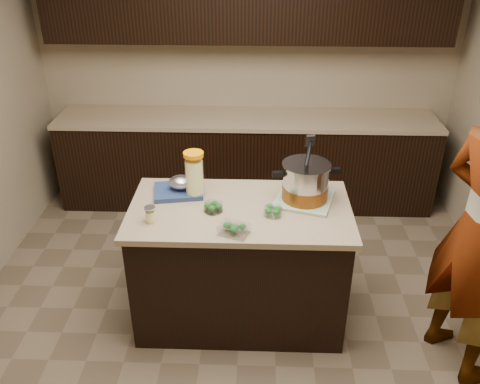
{
  "coord_description": "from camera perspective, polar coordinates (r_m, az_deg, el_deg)",
  "views": [
    {
      "loc": [
        0.1,
        -2.86,
        2.6
      ],
      "look_at": [
        0.0,
        0.0,
        1.02
      ],
      "focal_mm": 38.0,
      "sensor_mm": 36.0,
      "label": 1
    }
  ],
  "objects": [
    {
      "name": "island",
      "position": [
        3.57,
        0.0,
        -8.0
      ],
      "size": [
        1.46,
        0.81,
        0.9
      ],
      "color": "black",
      "rests_on": "ground"
    },
    {
      "name": "room_shell",
      "position": [
        2.99,
        0.0,
        11.74
      ],
      "size": [
        4.04,
        4.04,
        2.72
      ],
      "color": "tan",
      "rests_on": "ground"
    },
    {
      "name": "stock_pot",
      "position": [
        3.38,
        7.35,
        0.91
      ],
      "size": [
        0.45,
        0.37,
        0.46
      ],
      "rotation": [
        0.0,
        0.0,
        0.17
      ],
      "color": "#B7B7BC",
      "rests_on": "dish_towel"
    },
    {
      "name": "broccoli_tub_rect",
      "position": [
        3.05,
        -0.67,
        -4.27
      ],
      "size": [
        0.21,
        0.18,
        0.06
      ],
      "rotation": [
        0.0,
        0.0,
        -0.37
      ],
      "color": "silver",
      "rests_on": "island"
    },
    {
      "name": "ground_plane",
      "position": [
        3.86,
        0.0,
        -13.38
      ],
      "size": [
        4.0,
        4.0,
        0.0
      ],
      "primitive_type": "plane",
      "color": "brown",
      "rests_on": "ground"
    },
    {
      "name": "dish_towel",
      "position": [
        3.43,
        7.23,
        -0.82
      ],
      "size": [
        0.45,
        0.45,
        0.02
      ],
      "primitive_type": "cube",
      "rotation": [
        0.0,
        0.0,
        -0.29
      ],
      "color": "#5D8B5E",
      "rests_on": "island"
    },
    {
      "name": "blue_tray",
      "position": [
        3.5,
        -6.81,
        0.48
      ],
      "size": [
        0.37,
        0.31,
        0.12
      ],
      "rotation": [
        0.0,
        0.0,
        0.17
      ],
      "color": "navy",
      "rests_on": "island"
    },
    {
      "name": "back_cabinets",
      "position": [
        4.89,
        0.74,
        9.06
      ],
      "size": [
        3.6,
        0.63,
        2.33
      ],
      "color": "black",
      "rests_on": "ground"
    },
    {
      "name": "mason_jar",
      "position": [
        3.2,
        -10.03,
        -2.54
      ],
      "size": [
        0.08,
        0.08,
        0.11
      ],
      "rotation": [
        0.0,
        0.0,
        -0.22
      ],
      "color": "#FAF698",
      "rests_on": "island"
    },
    {
      "name": "broccoli_tub_right",
      "position": [
        3.24,
        3.72,
        -2.21
      ],
      "size": [
        0.15,
        0.15,
        0.06
      ],
      "rotation": [
        0.0,
        0.0,
        0.26
      ],
      "color": "silver",
      "rests_on": "island"
    },
    {
      "name": "lemonade_pitcher",
      "position": [
        3.4,
        -5.14,
        1.71
      ],
      "size": [
        0.14,
        0.14,
        0.33
      ],
      "rotation": [
        0.0,
        0.0,
        -0.05
      ],
      "color": "#FAF698",
      "rests_on": "island"
    },
    {
      "name": "broccoli_tub_left",
      "position": [
        3.28,
        -3.02,
        -1.77
      ],
      "size": [
        0.16,
        0.16,
        0.06
      ],
      "rotation": [
        0.0,
        0.0,
        -0.43
      ],
      "color": "silver",
      "rests_on": "island"
    }
  ]
}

